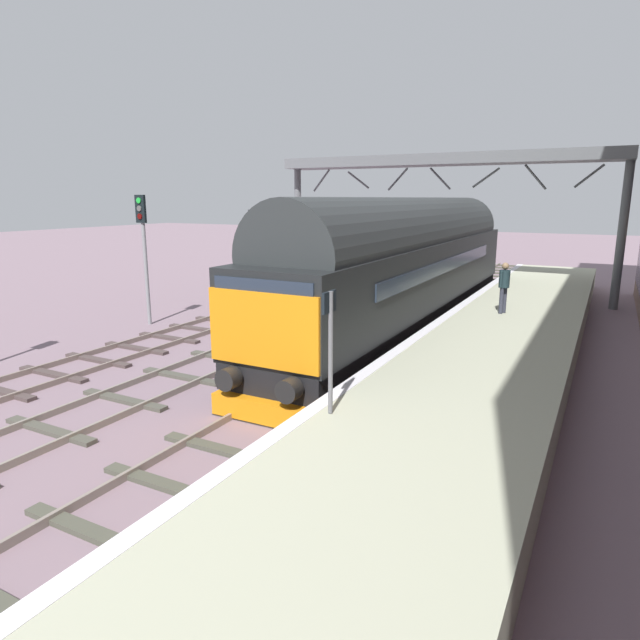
{
  "coord_description": "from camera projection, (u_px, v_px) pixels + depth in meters",
  "views": [
    {
      "loc": [
        6.1,
        -10.35,
        4.65
      ],
      "look_at": [
        0.2,
        0.75,
        1.83
      ],
      "focal_mm": 30.48,
      "sensor_mm": 36.0,
      "label": 1
    }
  ],
  "objects": [
    {
      "name": "signal_post_far",
      "position": [
        254.0,
        242.0,
        25.97
      ],
      "size": [
        0.44,
        0.22,
        4.13
      ],
      "color": "gray",
      "rests_on": "ground"
    },
    {
      "name": "track_main",
      "position": [
        298.0,
        399.0,
        12.72
      ],
      "size": [
        2.5,
        60.0,
        0.15
      ],
      "color": "gray",
      "rests_on": "ground"
    },
    {
      "name": "waiting_passenger",
      "position": [
        504.0,
        283.0,
        17.44
      ],
      "size": [
        0.43,
        0.49,
        1.64
      ],
      "rotation": [
        0.0,
        0.0,
        1.23
      ],
      "color": "#313341",
      "rests_on": "station_platform"
    },
    {
      "name": "signal_post_mid",
      "position": [
        144.0,
        243.0,
        19.85
      ],
      "size": [
        0.44,
        0.22,
        4.77
      ],
      "color": "gray",
      "rests_on": "ground"
    },
    {
      "name": "track_adjacent_west",
      "position": [
        181.0,
        376.0,
        14.35
      ],
      "size": [
        2.5,
        60.0,
        0.15
      ],
      "color": "gray",
      "rests_on": "ground"
    },
    {
      "name": "station_platform",
      "position": [
        451.0,
        408.0,
        10.97
      ],
      "size": [
        4.0,
        44.0,
        1.01
      ],
      "color": "#B1B499",
      "rests_on": "ground"
    },
    {
      "name": "platform_number_sign",
      "position": [
        330.0,
        334.0,
        9.13
      ],
      "size": [
        0.1,
        0.44,
        2.14
      ],
      "color": "slate",
      "rests_on": "station_platform"
    },
    {
      "name": "ground_plane",
      "position": [
        298.0,
        401.0,
        12.73
      ],
      "size": [
        140.0,
        140.0,
        0.0
      ],
      "primitive_type": "plane",
      "color": "slate",
      "rests_on": "ground"
    },
    {
      "name": "overhead_footbridge",
      "position": [
        441.0,
        167.0,
        25.57
      ],
      "size": [
        16.04,
        2.0,
        6.67
      ],
      "color": "slate",
      "rests_on": "ground"
    },
    {
      "name": "track_adjacent_far_west",
      "position": [
        98.0,
        360.0,
        15.81
      ],
      "size": [
        2.5,
        60.0,
        0.15
      ],
      "color": "gray",
      "rests_on": "ground"
    },
    {
      "name": "diesel_locomotive",
      "position": [
        408.0,
        263.0,
        18.7
      ],
      "size": [
        2.74,
        18.31,
        4.68
      ],
      "color": "black",
      "rests_on": "ground"
    }
  ]
}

